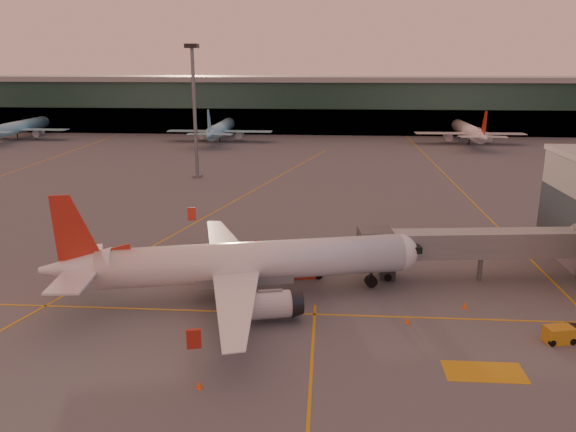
{
  "coord_description": "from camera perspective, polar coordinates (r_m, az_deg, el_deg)",
  "views": [
    {
      "loc": [
        5.94,
        -42.48,
        22.67
      ],
      "look_at": [
        1.4,
        20.7,
        5.0
      ],
      "focal_mm": 35.0,
      "sensor_mm": 36.0,
      "label": 1
    }
  ],
  "objects": [
    {
      "name": "gpu_cart",
      "position": [
        52.6,
        25.82,
        -10.81
      ],
      "size": [
        2.59,
        1.88,
        1.37
      ],
      "rotation": [
        0.0,
        0.0,
        0.22
      ],
      "color": "#BF8417",
      "rests_on": "ground"
    },
    {
      "name": "jet_bridge",
      "position": [
        62.96,
        20.24,
        -2.82
      ],
      "size": [
        27.03,
        6.15,
        5.6
      ],
      "color": "slate",
      "rests_on": "ground"
    },
    {
      "name": "cone_nose",
      "position": [
        56.24,
        17.53,
        -8.63
      ],
      "size": [
        0.49,
        0.49,
        0.62
      ],
      "color": "#FF580D",
      "rests_on": "ground"
    },
    {
      "name": "cone_fwd",
      "position": [
        51.96,
        12.1,
        -10.32
      ],
      "size": [
        0.45,
        0.45,
        0.58
      ],
      "color": "#FF580D",
      "rests_on": "ground"
    },
    {
      "name": "terminal",
      "position": [
        184.89,
        2.3,
        11.26
      ],
      "size": [
        400.0,
        20.0,
        17.6
      ],
      "color": "#19382D",
      "rests_on": "ground"
    },
    {
      "name": "ground",
      "position": [
        48.51,
        -3.48,
        -12.3
      ],
      "size": [
        600.0,
        600.0,
        0.0
      ],
      "primitive_type": "plane",
      "color": "#4C4F54",
      "rests_on": "ground"
    },
    {
      "name": "main_airplane",
      "position": [
        54.81,
        -4.72,
        -4.83
      ],
      "size": [
        36.25,
        33.01,
        11.07
      ],
      "rotation": [
        0.0,
        0.0,
        0.24
      ],
      "color": "white",
      "rests_on": "ground"
    },
    {
      "name": "cone_wing_left",
      "position": [
        72.17,
        -3.3,
        -2.5
      ],
      "size": [
        0.48,
        0.48,
        0.61
      ],
      "color": "#FF580D",
      "rests_on": "ground"
    },
    {
      "name": "taxi_markings",
      "position": [
        90.84,
        -4.42,
        1.09
      ],
      "size": [
        100.12,
        173.0,
        0.01
      ],
      "color": "#C88F12",
      "rests_on": "ground"
    },
    {
      "name": "catering_truck",
      "position": [
        60.49,
        1.39,
        -4.22
      ],
      "size": [
        5.26,
        3.02,
        3.84
      ],
      "rotation": [
        0.0,
        0.0,
        0.19
      ],
      "color": "#AF3019",
      "rests_on": "ground"
    },
    {
      "name": "mast_west_near",
      "position": [
        111.81,
        -9.51,
        11.38
      ],
      "size": [
        2.4,
        2.4,
        25.6
      ],
      "color": "slate",
      "rests_on": "ground"
    },
    {
      "name": "distant_aircraft_row",
      "position": [
        164.29,
        -5.42,
        7.59
      ],
      "size": [
        290.0,
        34.0,
        13.0
      ],
      "color": "#81C6D9",
      "rests_on": "ground"
    },
    {
      "name": "cone_wing_right",
      "position": [
        42.31,
        -9.01,
        -16.58
      ],
      "size": [
        0.46,
        0.46,
        0.59
      ],
      "color": "#FF580D",
      "rests_on": "ground"
    },
    {
      "name": "cone_tail",
      "position": [
        61.63,
        -22.38,
        -6.94
      ],
      "size": [
        0.48,
        0.48,
        0.61
      ],
      "color": "#FF580D",
      "rests_on": "ground"
    }
  ]
}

